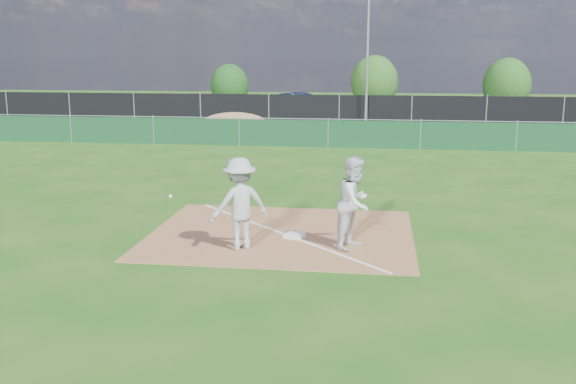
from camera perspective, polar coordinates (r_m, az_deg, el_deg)
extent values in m
plane|color=#204F10|center=(23.57, 2.64, 2.25)|extent=(90.00, 90.00, 0.00)
cube|color=#905D39|center=(14.84, -0.59, -3.72)|extent=(6.00, 5.00, 0.02)
cube|color=white|center=(14.84, -0.59, -3.66)|extent=(5.01, 5.01, 0.01)
cube|color=#0F391D|center=(28.41, 3.59, 5.18)|extent=(44.00, 0.05, 1.20)
ellipsoid|color=#9B734B|center=(32.59, -4.78, 6.05)|extent=(3.38, 2.60, 1.17)
cube|color=black|center=(36.31, 4.57, 7.19)|extent=(46.00, 0.04, 1.80)
cube|color=black|center=(41.37, 4.96, 6.55)|extent=(46.00, 9.00, 0.01)
cylinder|color=slate|center=(35.82, 7.07, 12.03)|extent=(0.16, 0.16, 8.00)
cube|color=white|center=(14.51, 0.58, -3.88)|extent=(0.51, 0.51, 0.08)
imported|color=#BBBBBD|center=(13.49, -4.31, -1.05)|extent=(1.45, 1.30, 1.95)
sphere|color=white|center=(14.04, -10.40, -0.38)|extent=(0.08, 0.08, 0.08)
imported|color=silver|center=(13.65, 5.97, -0.95)|extent=(1.07, 1.18, 1.98)
imported|color=#AEB2B6|center=(40.71, -1.71, 7.61)|extent=(4.90, 3.02, 1.56)
imported|color=#111A33|center=(40.61, 1.15, 7.65)|extent=(5.24, 3.41, 1.63)
imported|color=black|center=(40.81, 9.60, 7.19)|extent=(4.11, 1.72, 1.19)
cylinder|color=#382316|center=(48.04, -5.18, 7.89)|extent=(0.24, 0.24, 0.93)
ellipsoid|color=#144213|center=(47.96, -5.21, 9.37)|extent=(2.79, 2.79, 3.21)
cylinder|color=#382316|center=(46.87, 7.64, 7.83)|extent=(0.24, 0.24, 1.11)
ellipsoid|color=#214E16|center=(46.78, 7.69, 9.64)|extent=(3.33, 3.33, 3.83)
cylinder|color=#382316|center=(46.66, 18.75, 7.25)|extent=(0.24, 0.24, 1.06)
ellipsoid|color=#1E4A15|center=(46.57, 18.87, 8.99)|extent=(3.19, 3.19, 3.67)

